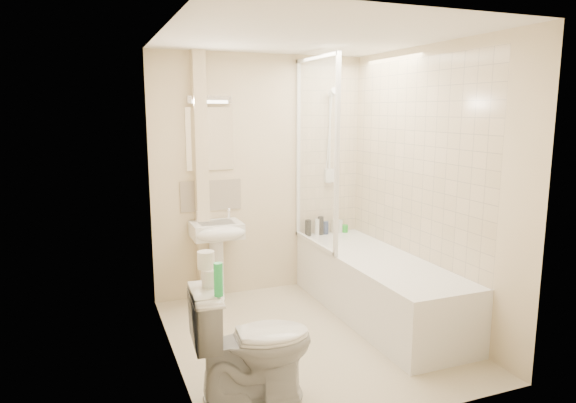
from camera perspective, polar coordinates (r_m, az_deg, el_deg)
name	(u,v)px	position (r m, az deg, el deg)	size (l,w,h in m)	color
floor	(310,337)	(4.41, 2.47, -14.78)	(2.50, 2.50, 0.00)	beige
wall_back	(261,176)	(5.20, -3.03, 2.89)	(2.20, 0.02, 2.40)	beige
wall_left	(170,203)	(3.74, -12.97, -0.22)	(0.02, 2.50, 2.40)	beige
wall_right	(427,187)	(4.60, 15.21, 1.60)	(0.02, 2.50, 2.40)	beige
ceiling	(313,36)	(4.03, 2.74, 17.89)	(2.20, 2.50, 0.02)	white
tile_back	(329,151)	(5.45, 4.52, 5.59)	(0.70, 0.01, 1.75)	beige
tile_right	(414,159)	(4.73, 13.77, 4.63)	(0.01, 2.10, 1.75)	beige
pipe_boxing	(202,179)	(4.98, -9.59, 2.45)	(0.12, 0.12, 2.40)	beige
splashback	(211,195)	(5.08, -8.55, 0.68)	(0.60, 0.01, 0.30)	beige
mirror	(210,139)	(5.02, -8.71, 6.88)	(0.46, 0.01, 0.60)	white
strip_light	(209,100)	(4.99, -8.76, 11.12)	(0.42, 0.07, 0.07)	silver
bathtub	(377,285)	(4.79, 9.84, -9.11)	(0.70, 2.10, 0.55)	white
shower_screen	(316,153)	(4.90, 3.09, 5.39)	(0.04, 0.92, 1.80)	white
shower_fixture	(330,140)	(5.40, 4.73, 6.83)	(0.10, 0.16, 0.99)	white
pedestal_sink	(218,240)	(4.94, -7.83, -4.21)	(0.47, 0.45, 0.91)	white
bottle_black_a	(308,228)	(5.39, 2.25, -2.95)	(0.07, 0.07, 0.17)	black
bottle_white_a	(317,227)	(5.43, 3.25, -2.84)	(0.05, 0.05, 0.17)	white
bottle_black_b	(321,226)	(5.45, 3.64, -2.69)	(0.06, 0.06, 0.19)	black
bottle_blue	(326,228)	(5.48, 4.22, -2.92)	(0.06, 0.06, 0.14)	navy
bottle_cream	(334,226)	(5.52, 5.15, -2.74)	(0.06, 0.06, 0.16)	beige
bottle_white_b	(340,226)	(5.55, 5.81, -2.76)	(0.05, 0.05, 0.14)	silver
bottle_green	(345,229)	(5.59, 6.33, -3.00)	(0.07, 0.07, 0.08)	green
toilet	(253,343)	(3.41, -3.95, -15.38)	(0.79, 0.49, 0.78)	white
toilet_roll_lower	(210,278)	(3.23, -8.65, -8.41)	(0.11, 0.11, 0.11)	white
toilet_roll_upper	(206,260)	(3.22, -9.10, -6.42)	(0.11, 0.11, 0.11)	white
green_bottle	(218,279)	(3.06, -7.75, -8.58)	(0.05, 0.05, 0.20)	#2ACA5F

